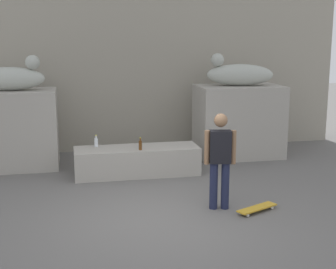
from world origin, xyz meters
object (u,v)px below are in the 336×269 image
(statue_reclining_right, at_px, (238,74))
(skater, at_px, (220,157))
(skateboard, at_px, (257,208))
(statue_reclining_left, at_px, (9,78))
(bottle_clear, at_px, (96,142))
(bottle_brown, at_px, (140,145))

(statue_reclining_right, height_order, skater, statue_reclining_right)
(statue_reclining_right, height_order, skateboard, statue_reclining_right)
(statue_reclining_right, distance_m, skateboard, 4.38)
(statue_reclining_left, distance_m, bottle_clear, 2.42)
(skateboard, bearing_deg, bottle_clear, -74.37)
(statue_reclining_right, xyz_separation_m, bottle_clear, (-3.49, -0.91, -1.33))
(statue_reclining_left, relative_size, statue_reclining_right, 0.97)
(statue_reclining_right, distance_m, bottle_brown, 3.23)
(statue_reclining_right, relative_size, skater, 1.01)
(skater, relative_size, skateboard, 2.07)
(skater, distance_m, skateboard, 1.08)
(skater, xyz_separation_m, skateboard, (0.59, -0.28, -0.86))
(statue_reclining_left, distance_m, statue_reclining_right, 5.29)
(skater, bearing_deg, bottle_brown, -53.86)
(skater, xyz_separation_m, bottle_brown, (-1.06, 2.13, -0.22))
(bottle_clear, bearing_deg, skateboard, -48.68)
(statue_reclining_left, height_order, statue_reclining_right, same)
(bottle_clear, bearing_deg, skater, -53.17)
(statue_reclining_left, height_order, skater, statue_reclining_left)
(statue_reclining_right, relative_size, bottle_clear, 6.52)
(skateboard, bearing_deg, bottle_brown, -81.34)
(statue_reclining_left, xyz_separation_m, statue_reclining_right, (5.29, 0.01, 0.00))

